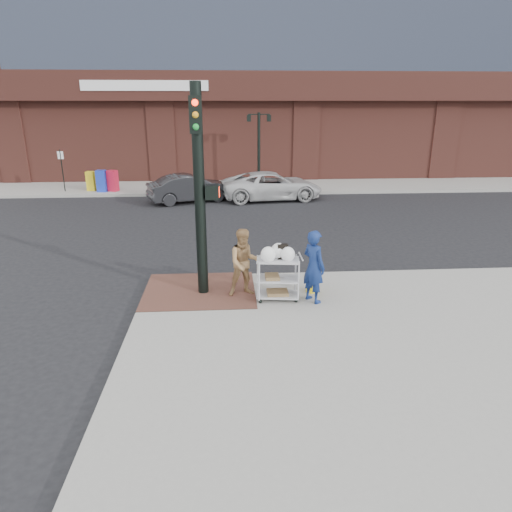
{
  "coord_description": "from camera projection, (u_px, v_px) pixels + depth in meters",
  "views": [
    {
      "loc": [
        0.13,
        -9.9,
        4.73
      ],
      "look_at": [
        0.8,
        0.3,
        1.25
      ],
      "focal_mm": 32.0,
      "sensor_mm": 36.0,
      "label": 1
    }
  ],
  "objects": [
    {
      "name": "brick_curb_ramp",
      "position": [
        200.0,
        290.0,
        11.63
      ],
      "size": [
        2.8,
        2.4,
        0.01
      ],
      "primitive_type": "cube",
      "color": "#4D3024",
      "rests_on": "sidewalk_near"
    },
    {
      "name": "traffic_signal_pole",
      "position": [
        200.0,
        187.0,
        10.66
      ],
      "size": [
        0.61,
        0.51,
        5.0
      ],
      "color": "black",
      "rests_on": "sidewalk_near"
    },
    {
      "name": "newsbox_blue",
      "position": [
        102.0,
        181.0,
        24.16
      ],
      "size": [
        0.5,
        0.46,
        1.13
      ],
      "primitive_type": "cube",
      "rotation": [
        0.0,
        0.0,
        -0.07
      ],
      "color": "#1C36B9",
      "rests_on": "sidewalk_far"
    },
    {
      "name": "pedestrian_tan",
      "position": [
        245.0,
        263.0,
        11.12
      ],
      "size": [
        0.92,
        0.77,
        1.69
      ],
      "primitive_type": "imported",
      "rotation": [
        0.0,
        0.0,
        0.18
      ],
      "color": "#977147",
      "rests_on": "sidewalk_near"
    },
    {
      "name": "ground",
      "position": [
        223.0,
        310.0,
        10.87
      ],
      "size": [
        220.0,
        220.0,
        0.0
      ],
      "primitive_type": "plane",
      "color": "black",
      "rests_on": "ground"
    },
    {
      "name": "sidewalk_far",
      "position": [
        360.0,
        155.0,
        41.86
      ],
      "size": [
        65.0,
        36.0,
        0.15
      ],
      "primitive_type": "cube",
      "color": "gray",
      "rests_on": "ground"
    },
    {
      "name": "sedan_dark",
      "position": [
        190.0,
        188.0,
        22.38
      ],
      "size": [
        4.37,
        2.83,
        1.36
      ],
      "primitive_type": "imported",
      "rotation": [
        0.0,
        0.0,
        1.94
      ],
      "color": "black",
      "rests_on": "ground"
    },
    {
      "name": "newsbox_red",
      "position": [
        113.0,
        181.0,
        24.3
      ],
      "size": [
        0.58,
        0.55,
        1.11
      ],
      "primitive_type": "cube",
      "rotation": [
        0.0,
        0.0,
        -0.35
      ],
      "color": "red",
      "rests_on": "sidewalk_far"
    },
    {
      "name": "lamp_post",
      "position": [
        259.0,
        141.0,
        25.27
      ],
      "size": [
        1.32,
        0.22,
        4.0
      ],
      "color": "black",
      "rests_on": "sidewalk_far"
    },
    {
      "name": "newsbox_yellow",
      "position": [
        91.0,
        181.0,
        24.5
      ],
      "size": [
        0.49,
        0.45,
        1.02
      ],
      "primitive_type": "cube",
      "rotation": [
        0.0,
        0.0,
        -0.17
      ],
      "color": "yellow",
      "rests_on": "sidewalk_far"
    },
    {
      "name": "minivan_white",
      "position": [
        272.0,
        186.0,
        22.91
      ],
      "size": [
        5.25,
        2.89,
        1.39
      ],
      "primitive_type": "imported",
      "rotation": [
        0.0,
        0.0,
        1.69
      ],
      "color": "silver",
      "rests_on": "ground"
    },
    {
      "name": "woman_blue",
      "position": [
        314.0,
        266.0,
        10.75
      ],
      "size": [
        0.71,
        0.77,
        1.77
      ],
      "primitive_type": "imported",
      "rotation": [
        0.0,
        0.0,
        2.16
      ],
      "color": "navy",
      "rests_on": "sidewalk_near"
    },
    {
      "name": "fire_hydrant",
      "position": [
        312.0,
        277.0,
        11.42
      ],
      "size": [
        0.37,
        0.26,
        0.79
      ],
      "color": "yellow",
      "rests_on": "sidewalk_near"
    },
    {
      "name": "utility_cart",
      "position": [
        278.0,
        275.0,
        10.92
      ],
      "size": [
        1.06,
        0.67,
        1.39
      ],
      "color": "#AFB0B5",
      "rests_on": "sidewalk_near"
    },
    {
      "name": "parking_sign",
      "position": [
        62.0,
        171.0,
        24.1
      ],
      "size": [
        0.05,
        0.05,
        2.2
      ],
      "primitive_type": "cylinder",
      "color": "black",
      "rests_on": "sidewalk_far"
    }
  ]
}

